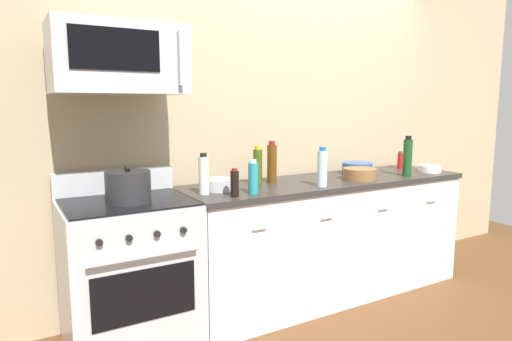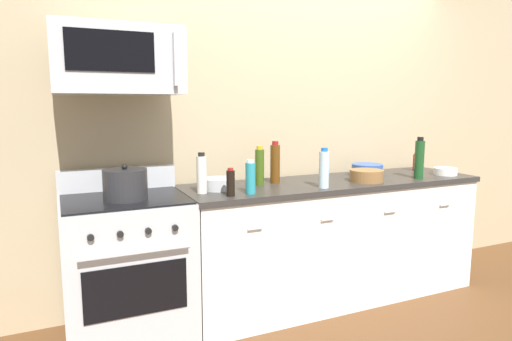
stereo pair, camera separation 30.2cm
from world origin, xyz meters
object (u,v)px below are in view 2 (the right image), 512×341
range_oven (128,268)px  bottle_hot_sauce_red (416,162)px  bottle_wine_amber (275,163)px  bowl_wooden_salad (367,175)px  stockpot (125,184)px  bottle_wine_green (419,159)px  bottle_soy_sauce_dark (231,183)px  bottle_vinegar_white (202,174)px  bowl_blue_mixing (367,169)px  bowl_steel_prep (219,184)px  bottle_water_clear (324,169)px  bottle_olive_oil (260,167)px  bottle_dish_soap (250,178)px  microwave (118,60)px  bowl_white_ceramic (445,171)px

range_oven → bottle_hot_sauce_red: bottle_hot_sauce_red is taller
bottle_wine_amber → bowl_wooden_salad: (0.65, -0.22, -0.10)m
stockpot → bottle_wine_green: bearing=-3.5°
bottle_soy_sauce_dark → bottle_vinegar_white: bottle_vinegar_white is taller
bottle_wine_amber → bowl_wooden_salad: bearing=-18.9°
bottle_vinegar_white → bowl_wooden_salad: bearing=-3.7°
bottle_wine_amber → bowl_blue_mixing: bottle_wine_amber is taller
bottle_hot_sauce_red → bottle_soy_sauce_dark: 1.89m
bowl_steel_prep → stockpot: size_ratio=0.80×
bottle_water_clear → bottle_vinegar_white: bearing=168.5°
bottle_wine_amber → bowl_blue_mixing: (0.83, -0.00, -0.10)m
bottle_wine_green → bottle_vinegar_white: 1.72m
bottle_olive_oil → bowl_steel_prep: bearing=-173.6°
bowl_steel_prep → bowl_blue_mixing: (1.29, 0.07, 0.01)m
bottle_wine_amber → bowl_blue_mixing: size_ratio=1.25×
bottle_dish_soap → bowl_wooden_salad: 0.98m
microwave → bottle_olive_oil: (0.94, 0.01, -0.70)m
bottle_wine_green → bottle_water_clear: 0.89m
microwave → bottle_dish_soap: (0.76, -0.24, -0.73)m
microwave → range_oven: bearing=-90.3°
bottle_soy_sauce_dark → bowl_blue_mixing: 1.33m
range_oven → bowl_white_ceramic: 2.57m
bottle_hot_sauce_red → bottle_water_clear: bearing=-163.2°
stockpot → bottle_water_clear: bearing=-7.2°
bottle_water_clear → bottle_soy_sauce_dark: bottle_water_clear is taller
bottle_hot_sauce_red → bottle_soy_sauce_dark: bearing=-169.3°
bottle_vinegar_white → bowl_blue_mixing: bearing=5.5°
bottle_soy_sauce_dark → stockpot: (-0.62, 0.16, 0.01)m
bowl_wooden_salad → bottle_water_clear: bearing=-168.8°
range_oven → bottle_vinegar_white: size_ratio=4.03×
bowl_white_ceramic → bowl_blue_mixing: bearing=159.6°
bottle_vinegar_white → bottle_soy_sauce_dark: bearing=-50.0°
range_oven → microwave: size_ratio=1.44×
range_oven → bowl_blue_mixing: bearing=2.6°
bottle_olive_oil → stockpot: bottle_olive_oil is taller
bowl_wooden_salad → stockpot: 1.74m
bottle_dish_soap → bottle_olive_oil: 0.31m
microwave → bottle_olive_oil: size_ratio=2.65×
bottle_olive_oil → bowl_wooden_salad: size_ratio=1.12×
bowl_wooden_salad → bottle_wine_green: bearing=-6.9°
bottle_water_clear → bowl_wooden_salad: 0.45m
bowl_wooden_salad → stockpot: (-1.74, 0.08, 0.05)m
bottle_wine_green → bottle_olive_oil: (-1.25, 0.24, -0.02)m
bottle_olive_oil → bowl_blue_mixing: size_ratio=1.14×
bowl_white_ceramic → bowl_steel_prep: bearing=175.2°
bowl_steel_prep → bowl_white_ceramic: 1.91m
bottle_wine_amber → bottle_dish_soap: bottle_wine_amber is taller
microwave → stockpot: (-0.00, -0.10, -0.74)m
bowl_white_ceramic → bottle_water_clear: bearing=-176.4°
bottle_dish_soap → bottle_vinegar_white: bottle_vinegar_white is taller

